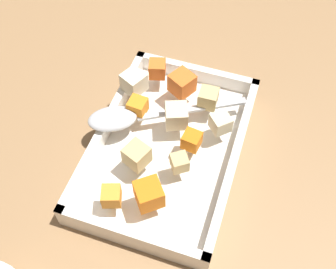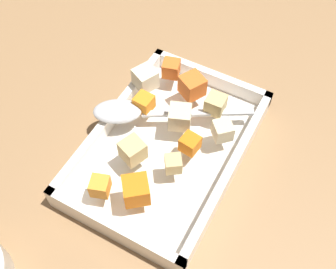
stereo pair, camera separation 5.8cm
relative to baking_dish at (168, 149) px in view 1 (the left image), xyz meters
The scene contains 15 objects.
ground_plane 0.02m from the baking_dish, 151.83° to the left, with size 4.00×4.00×0.00m, color #936D47.
baking_dish is the anchor object (origin of this frame).
carrot_chunk_front_center 0.13m from the baking_dish, 161.83° to the left, with size 0.02×0.02×0.02m, color orange.
carrot_chunk_far_left 0.13m from the baking_dish, 26.26° to the left, with size 0.03×0.03×0.03m, color orange.
carrot_chunk_near_right 0.08m from the baking_dish, 61.42° to the left, with size 0.03×0.03×0.03m, color orange.
carrot_chunk_corner_se 0.05m from the baking_dish, 90.56° to the right, with size 0.02×0.02×0.02m, color orange.
carrot_chunk_corner_sw 0.11m from the baking_dish, ahead, with size 0.03×0.03×0.03m, color orange.
carrot_chunk_near_spoon 0.11m from the baking_dish, behind, with size 0.03×0.03×0.03m, color orange.
potato_chunk_back_center 0.06m from the baking_dish, 143.18° to the right, with size 0.02×0.02×0.02m, color tan.
potato_chunk_mid_right 0.12m from the baking_dish, 47.57° to the left, with size 0.03×0.03×0.03m, color beige.
potato_chunk_rim_edge 0.06m from the baking_dish, ahead, with size 0.03×0.03×0.03m, color beige.
potato_chunk_center 0.09m from the baking_dish, 57.87° to the right, with size 0.03×0.03×0.03m, color beige.
potato_chunk_heap_top 0.07m from the baking_dish, 150.30° to the left, with size 0.03×0.03×0.03m, color tan.
potato_chunk_corner_nw 0.10m from the baking_dish, 24.86° to the right, with size 0.03×0.03×0.03m, color tan.
serving_spoon 0.08m from the baking_dish, 84.03° to the left, with size 0.14×0.22×0.02m.
Camera 1 is at (-0.30, -0.11, 0.53)m, focal length 43.56 mm.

